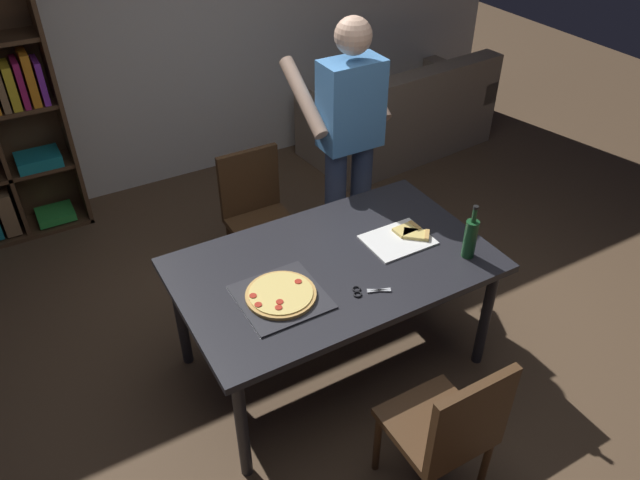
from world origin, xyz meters
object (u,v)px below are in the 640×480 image
chair_near_camera (450,428)px  pepperoni_pizza_on_tray (281,295)px  chair_far_side (257,209)px  person_serving_pizza (349,137)px  kitchen_scissors (365,291)px  dining_table (334,272)px  wine_bottle (470,238)px  couch (400,120)px

chair_near_camera → pepperoni_pizza_on_tray: (-0.37, 0.88, 0.25)m
chair_far_side → person_serving_pizza: bearing=-21.3°
person_serving_pizza → kitchen_scissors: 1.21m
chair_near_camera → pepperoni_pizza_on_tray: 0.99m
chair_far_side → pepperoni_pizza_on_tray: bearing=-108.5°
dining_table → person_serving_pizza: (0.56, 0.77, 0.32)m
chair_near_camera → pepperoni_pizza_on_tray: bearing=112.7°
person_serving_pizza → wine_bottle: size_ratio=5.54×
couch → wine_bottle: (-1.26, -2.29, 0.57)m
dining_table → kitchen_scissors: 0.29m
couch → person_serving_pizza: 1.94m
dining_table → chair_near_camera: chair_near_camera is taller
chair_near_camera → dining_table: bearing=90.0°
wine_bottle → person_serving_pizza: bearing=94.5°
chair_far_side → kitchen_scissors: bearing=-89.5°
chair_far_side → person_serving_pizza: (0.56, -0.22, 0.49)m
kitchen_scissors → chair_far_side: bearing=90.5°
wine_bottle → chair_near_camera: bearing=-133.3°
pepperoni_pizza_on_tray → kitchen_scissors: 0.42m
chair_far_side → kitchen_scissors: 1.30m
kitchen_scissors → wine_bottle: bearing=-2.1°
person_serving_pizza → couch: bearing=42.1°
chair_far_side → dining_table: bearing=-90.0°
chair_far_side → kitchen_scissors: size_ratio=4.58×
person_serving_pizza → pepperoni_pizza_on_tray: 1.31m
kitchen_scissors → pepperoni_pizza_on_tray: bearing=156.0°
wine_bottle → kitchen_scissors: bearing=177.9°
pepperoni_pizza_on_tray → couch: bearing=42.7°
dining_table → kitchen_scissors: kitchen_scissors is taller
pepperoni_pizza_on_tray → chair_far_side: bearing=71.5°
chair_far_side → couch: chair_far_side is taller
person_serving_pizza → pepperoni_pizza_on_tray: person_serving_pizza is taller
person_serving_pizza → kitchen_scissors: bearing=-117.7°
couch → kitchen_scissors: couch is taller
person_serving_pizza → pepperoni_pizza_on_tray: (-0.93, -0.88, -0.23)m
chair_far_side → wine_bottle: 1.49m
chair_near_camera → kitchen_scissors: (0.01, 0.71, 0.24)m
chair_near_camera → wine_bottle: size_ratio=2.85×
chair_near_camera → pepperoni_pizza_on_tray: size_ratio=2.19×
person_serving_pizza → chair_near_camera: bearing=-107.7°
chair_far_side → pepperoni_pizza_on_tray: size_ratio=2.19×
person_serving_pizza → wine_bottle: person_serving_pizza is taller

